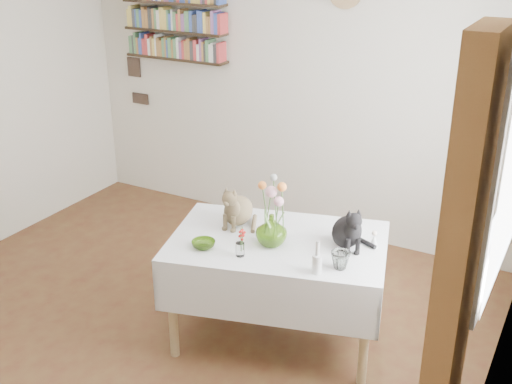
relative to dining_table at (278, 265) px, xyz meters
The scene contains 14 objects.
room 1.18m from the dining_table, 137.67° to the right, with size 4.08×4.58×2.58m.
curtain 1.55m from the dining_table, 32.20° to the right, with size 0.12×0.38×2.10m, color brown.
dining_table is the anchor object (origin of this frame).
tabby_cat 0.47m from the dining_table, 165.72° to the left, with size 0.19×0.25×0.29m, color olive, non-canonical shape.
black_cat 0.53m from the dining_table, 18.61° to the left, with size 0.19×0.25×0.29m, color black, non-canonical shape.
flower_vase 0.29m from the dining_table, 95.58° to the right, with size 0.19×0.19×0.20m, color #7DAF2F.
green_bowl 0.50m from the dining_table, 138.54° to the right, with size 0.14×0.14×0.05m, color #7DAF2F.
drinking_glass 0.54m from the dining_table, 16.81° to the right, with size 0.11×0.11×0.11m, color white.
candlestick 0.51m from the dining_table, 34.49° to the right, with size 0.06×0.06×0.20m.
berry_jar 0.41m from the dining_table, 109.86° to the right, with size 0.05×0.05×0.21m.
porcelain_figurine 0.62m from the dining_table, 20.09° to the left, with size 0.06×0.06×0.11m.
flower_bouquet 0.52m from the dining_table, 96.46° to the right, with size 0.17×0.12×0.39m.
bookshelf_unit 2.70m from the dining_table, 139.73° to the left, with size 1.00×0.16×0.91m.
wall_art_plaques 2.88m from the dining_table, 145.61° to the left, with size 0.21×0.02×0.44m.
Camera 1 is at (2.28, -2.53, 2.53)m, focal length 45.00 mm.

